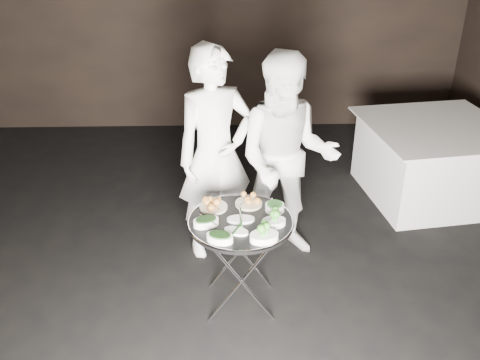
{
  "coord_description": "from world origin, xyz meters",
  "views": [
    {
      "loc": [
        0.08,
        -3.07,
        2.65
      ],
      "look_at": [
        0.17,
        0.15,
        0.95
      ],
      "focal_mm": 40.0,
      "sensor_mm": 36.0,
      "label": 1
    }
  ],
  "objects_px": {
    "serving_tray": "(241,222)",
    "waiter_left": "(216,155)",
    "waiter_right": "(287,159)",
    "dining_table": "(432,161)",
    "tray_stand": "(241,260)"
  },
  "relations": [
    {
      "from": "waiter_left",
      "to": "waiter_right",
      "type": "bearing_deg",
      "value": -27.68
    },
    {
      "from": "serving_tray",
      "to": "waiter_right",
      "type": "height_order",
      "value": "waiter_right"
    },
    {
      "from": "serving_tray",
      "to": "waiter_left",
      "type": "bearing_deg",
      "value": 103.58
    },
    {
      "from": "waiter_right",
      "to": "dining_table",
      "type": "xyz_separation_m",
      "value": [
        1.54,
        0.89,
        -0.47
      ]
    },
    {
      "from": "waiter_left",
      "to": "dining_table",
      "type": "bearing_deg",
      "value": -1.7
    },
    {
      "from": "waiter_right",
      "to": "waiter_left",
      "type": "bearing_deg",
      "value": -177.38
    },
    {
      "from": "tray_stand",
      "to": "waiter_right",
      "type": "distance_m",
      "value": 0.91
    },
    {
      "from": "waiter_right",
      "to": "serving_tray",
      "type": "bearing_deg",
      "value": -112.36
    },
    {
      "from": "tray_stand",
      "to": "serving_tray",
      "type": "height_order",
      "value": "serving_tray"
    },
    {
      "from": "tray_stand",
      "to": "serving_tray",
      "type": "xyz_separation_m",
      "value": [
        0.0,
        -0.0,
        0.32
      ]
    },
    {
      "from": "waiter_right",
      "to": "dining_table",
      "type": "height_order",
      "value": "waiter_right"
    },
    {
      "from": "tray_stand",
      "to": "waiter_right",
      "type": "height_order",
      "value": "waiter_right"
    },
    {
      "from": "serving_tray",
      "to": "dining_table",
      "type": "height_order",
      "value": "dining_table"
    },
    {
      "from": "serving_tray",
      "to": "waiter_left",
      "type": "distance_m",
      "value": 0.76
    },
    {
      "from": "serving_tray",
      "to": "dining_table",
      "type": "bearing_deg",
      "value": 39.45
    }
  ]
}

